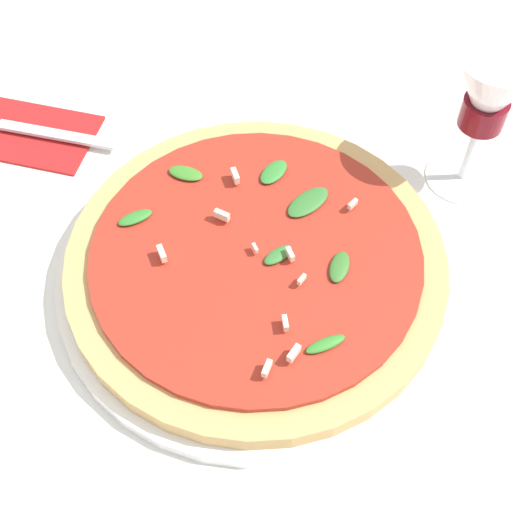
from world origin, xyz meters
TOP-DOWN VIEW (x-y plane):
  - ground_plane at (0.00, 0.00)m, footprint 6.00×6.00m
  - pizza_arugula_main at (-0.04, -0.00)m, footprint 0.35×0.35m
  - wine_glass at (-0.21, -0.16)m, footprint 0.07×0.07m
  - napkin at (0.23, -0.12)m, footprint 0.13×0.09m
  - fork at (0.24, -0.12)m, footprint 0.20×0.02m

SIDE VIEW (x-z plane):
  - ground_plane at x=0.00m, z-range 0.00..0.00m
  - napkin at x=0.23m, z-range 0.00..0.01m
  - fork at x=0.24m, z-range 0.01..0.01m
  - pizza_arugula_main at x=-0.04m, z-range -0.01..0.04m
  - wine_glass at x=-0.21m, z-range 0.03..0.18m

